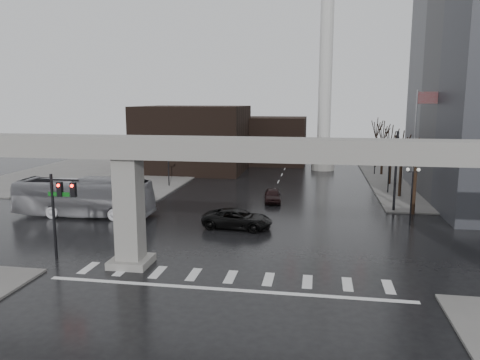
{
  "coord_description": "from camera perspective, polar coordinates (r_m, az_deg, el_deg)",
  "views": [
    {
      "loc": [
        5.23,
        -28.49,
        11.05
      ],
      "look_at": [
        -1.05,
        8.79,
        4.5
      ],
      "focal_mm": 35.0,
      "sensor_mm": 36.0,
      "label": 1
    }
  ],
  "objects": [
    {
      "name": "city_bus",
      "position": [
        46.95,
        -18.51,
        -1.99
      ],
      "size": [
        13.36,
        3.6,
        3.69
      ],
      "primitive_type": "imported",
      "rotation": [
        0.0,
        0.0,
        1.61
      ],
      "color": "#B8B7BC",
      "rests_on": "ground"
    },
    {
      "name": "tree_right_1",
      "position": [
        55.9,
        19.02,
        0.85
      ],
      "size": [
        1.09,
        1.61,
        7.67
      ],
      "color": "black",
      "rests_on": "ground"
    },
    {
      "name": "tree_right_4",
      "position": [
        79.46,
        16.26,
        3.65
      ],
      "size": [
        1.12,
        1.69,
        8.19
      ],
      "color": "black",
      "rests_on": "ground"
    },
    {
      "name": "tree_right_3",
      "position": [
        71.58,
        16.98,
        2.92
      ],
      "size": [
        1.11,
        1.66,
        8.02
      ],
      "color": "black",
      "rests_on": "ground"
    },
    {
      "name": "lamp_right_0",
      "position": [
        43.95,
        20.25,
        -0.71
      ],
      "size": [
        1.22,
        0.32,
        5.11
      ],
      "color": "black",
      "rests_on": "ground"
    },
    {
      "name": "tree_right_0",
      "position": [
        48.14,
        20.54,
        -0.69
      ],
      "size": [
        1.09,
        1.58,
        7.5
      ],
      "color": "black",
      "rests_on": "ground"
    },
    {
      "name": "lamp_right_1",
      "position": [
        57.6,
        17.73,
        1.8
      ],
      "size": [
        1.22,
        0.32,
        5.11
      ],
      "color": "black",
      "rests_on": "ground"
    },
    {
      "name": "building_far_left",
      "position": [
        73.32,
        -5.71,
        5.05
      ],
      "size": [
        16.0,
        14.0,
        10.0
      ],
      "primitive_type": "cube",
      "color": "black",
      "rests_on": "ground"
    },
    {
      "name": "lamp_right_2",
      "position": [
        71.38,
        16.18,
        3.34
      ],
      "size": [
        1.22,
        0.32,
        5.11
      ],
      "color": "black",
      "rests_on": "ground"
    },
    {
      "name": "flagpole_assembly",
      "position": [
        51.61,
        20.87,
        5.28
      ],
      "size": [
        2.06,
        0.12,
        12.0
      ],
      "color": "silver",
      "rests_on": "ground"
    },
    {
      "name": "pickup_truck",
      "position": [
        40.57,
        -0.31,
        -4.75
      ],
      "size": [
        6.28,
        3.36,
        1.68
      ],
      "primitive_type": "imported",
      "rotation": [
        0.0,
        0.0,
        1.47
      ],
      "color": "black",
      "rests_on": "ground"
    },
    {
      "name": "elevated_guideway",
      "position": [
        29.07,
        1.62,
        1.58
      ],
      "size": [
        48.0,
        2.6,
        8.7
      ],
      "color": "gray",
      "rests_on": "ground"
    },
    {
      "name": "sidewalk_ne",
      "position": [
        68.64,
        27.02,
        -0.46
      ],
      "size": [
        28.0,
        36.0,
        0.15
      ],
      "primitive_type": "cube",
      "color": "slate",
      "rests_on": "ground"
    },
    {
      "name": "lamp_left_2",
      "position": [
        73.33,
        -5.31,
        3.85
      ],
      "size": [
        1.22,
        0.32,
        5.11
      ],
      "color": "black",
      "rests_on": "ground"
    },
    {
      "name": "tree_right_2",
      "position": [
        63.72,
        17.88,
        2.02
      ],
      "size": [
        1.1,
        1.63,
        7.85
      ],
      "color": "black",
      "rests_on": "ground"
    },
    {
      "name": "lamp_left_1",
      "position": [
        60.0,
        -8.73,
        2.46
      ],
      "size": [
        1.22,
        0.32,
        5.11
      ],
      "color": "black",
      "rests_on": "ground"
    },
    {
      "name": "ground",
      "position": [
        31.0,
        -0.8,
        -11.05
      ],
      "size": [
        160.0,
        160.0,
        0.0
      ],
      "primitive_type": "plane",
      "color": "black",
      "rests_on": "ground"
    },
    {
      "name": "smokestack",
      "position": [
        74.53,
        10.35,
        11.44
      ],
      "size": [
        3.6,
        3.6,
        30.0
      ],
      "color": "silver",
      "rests_on": "ground"
    },
    {
      "name": "signal_left_pole",
      "position": [
        34.56,
        -21.09,
        -2.49
      ],
      "size": [
        2.3,
        0.3,
        6.0
      ],
      "color": "black",
      "rests_on": "ground"
    },
    {
      "name": "lamp_left_0",
      "position": [
        47.05,
        -14.04,
        0.26
      ],
      "size": [
        1.22,
        0.32,
        5.11
      ],
      "color": "black",
      "rests_on": "ground"
    },
    {
      "name": "building_far_mid",
      "position": [
        81.12,
        4.42,
        4.81
      ],
      "size": [
        10.0,
        10.0,
        8.0
      ],
      "primitive_type": "cube",
      "color": "black",
      "rests_on": "ground"
    },
    {
      "name": "far_car",
      "position": [
        50.96,
        3.99,
        -1.88
      ],
      "size": [
        2.21,
        4.45,
        1.46
      ],
      "primitive_type": "imported",
      "rotation": [
        0.0,
        0.0,
        0.12
      ],
      "color": "black",
      "rests_on": "ground"
    },
    {
      "name": "sidewalk_nw",
      "position": [
        72.49,
        -16.1,
        0.73
      ],
      "size": [
        28.0,
        36.0,
        0.15
      ],
      "primitive_type": "cube",
      "color": "slate",
      "rests_on": "ground"
    },
    {
      "name": "signal_mast_arm",
      "position": [
        47.73,
        14.04,
        3.25
      ],
      "size": [
        12.12,
        0.43,
        8.0
      ],
      "color": "black",
      "rests_on": "ground"
    }
  ]
}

